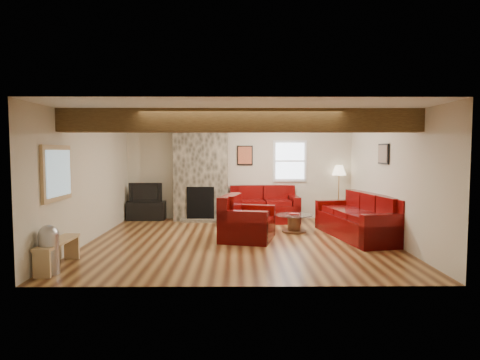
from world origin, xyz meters
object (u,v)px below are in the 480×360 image
object	(u,v)px
armchair_red	(248,218)
coffee_table	(294,223)
loveseat	(264,204)
television	(146,192)
sofa_three	(358,216)
floor_lamp	(339,173)
tv_cabinet	(147,211)

from	to	relation	value
armchair_red	coffee_table	bearing A→B (deg)	-40.04
loveseat	television	xyz separation A→B (m)	(-3.08, 0.30, 0.28)
sofa_three	loveseat	size ratio (longest dim) A/B	1.36
sofa_three	coffee_table	bearing A→B (deg)	-124.36
coffee_table	floor_lamp	xyz separation A→B (m)	(1.41, 1.66, 1.03)
television	loveseat	bearing A→B (deg)	-5.55
armchair_red	tv_cabinet	distance (m)	3.56
floor_lamp	sofa_three	bearing A→B (deg)	-93.86
tv_cabinet	floor_lamp	bearing A→B (deg)	0.23
coffee_table	television	size ratio (longest dim) A/B	0.94
tv_cabinet	floor_lamp	xyz separation A→B (m)	(5.08, 0.02, 0.99)
tv_cabinet	television	world-z (taller)	television
loveseat	armchair_red	size ratio (longest dim) A/B	1.53
sofa_three	armchair_red	bearing A→B (deg)	-95.27
sofa_three	loveseat	xyz separation A→B (m)	(-1.85, 1.89, 0.00)
sofa_three	tv_cabinet	distance (m)	5.40
sofa_three	loveseat	bearing A→B (deg)	-146.47
sofa_three	floor_lamp	size ratio (longest dim) A/B	1.62
television	floor_lamp	distance (m)	5.10
armchair_red	television	size ratio (longest dim) A/B	1.30
sofa_three	coffee_table	xyz separation A→B (m)	(-1.26, 0.55, -0.25)
tv_cabinet	floor_lamp	world-z (taller)	floor_lamp
armchair_red	floor_lamp	world-z (taller)	floor_lamp
loveseat	floor_lamp	distance (m)	2.16
coffee_table	floor_lamp	bearing A→B (deg)	49.57
coffee_table	tv_cabinet	bearing A→B (deg)	155.91
tv_cabinet	loveseat	bearing A→B (deg)	-5.55
sofa_three	tv_cabinet	xyz separation A→B (m)	(-4.93, 2.19, -0.21)
tv_cabinet	armchair_red	bearing A→B (deg)	-42.84
armchair_red	coffee_table	size ratio (longest dim) A/B	1.39
loveseat	tv_cabinet	distance (m)	3.11
armchair_red	floor_lamp	distance (m)	3.56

